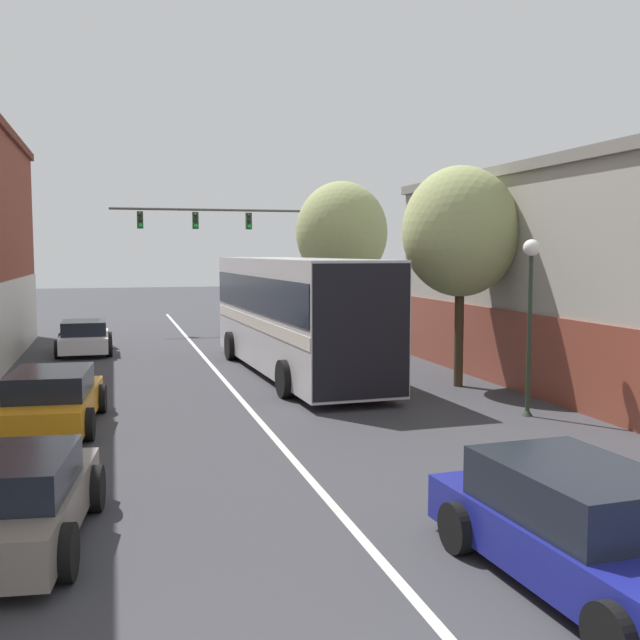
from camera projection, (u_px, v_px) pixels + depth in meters
lane_center_line at (227, 383)px, 21.61m from camera, size 0.14×49.93×0.01m
bus at (294, 310)px, 23.12m from camera, size 3.23×11.76×3.59m
hatchback_foreground at (585, 532)px, 8.42m from camera, size 2.17×4.66×1.36m
parked_car_left_near at (85, 337)px, 27.96m from camera, size 2.01×3.97×1.24m
parked_car_left_mid at (9, 501)px, 9.58m from camera, size 2.34×4.01×1.24m
parked_car_left_far at (52, 400)px, 16.10m from camera, size 2.23×4.50×1.28m
traffic_signal_gantry at (240, 235)px, 36.30m from camera, size 9.45×0.36×6.11m
street_lamp at (530, 299)px, 17.09m from camera, size 0.39×0.39×4.08m
street_tree_near at (461, 232)px, 20.81m from camera, size 3.30×2.97×6.18m
street_tree_far at (342, 233)px, 31.79m from camera, size 3.93×3.54×6.78m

